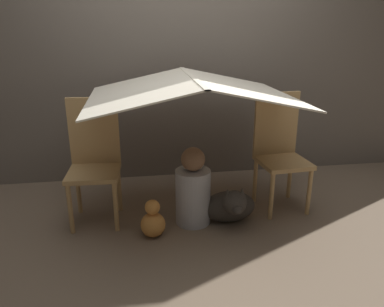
% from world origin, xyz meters
% --- Properties ---
extents(ground_plane, '(8.80, 8.80, 0.00)m').
position_xyz_m(ground_plane, '(0.00, 0.00, 0.00)').
color(ground_plane, '#7A6651').
extents(wall_back, '(7.00, 0.05, 2.50)m').
position_xyz_m(wall_back, '(0.00, 1.15, 1.25)').
color(wall_back, '#6B6056').
rests_on(wall_back, ground_plane).
extents(chair_left, '(0.41, 0.41, 0.97)m').
position_xyz_m(chair_left, '(-0.76, 0.32, 0.51)').
color(chair_left, tan).
rests_on(chair_left, ground_plane).
extents(chair_right, '(0.42, 0.42, 0.97)m').
position_xyz_m(chair_right, '(0.76, 0.32, 0.51)').
color(chair_right, tan).
rests_on(chair_right, ground_plane).
extents(sheet_canopy, '(1.54, 1.22, 0.17)m').
position_xyz_m(sheet_canopy, '(0.00, 0.24, 1.06)').
color(sheet_canopy, silver).
extents(person_front, '(0.27, 0.27, 0.63)m').
position_xyz_m(person_front, '(-0.01, 0.11, 0.27)').
color(person_front, '#B2B2B7').
rests_on(person_front, ground_plane).
extents(dog, '(0.42, 0.40, 0.36)m').
position_xyz_m(dog, '(0.27, 0.03, 0.16)').
color(dog, '#332D28').
rests_on(dog, ground_plane).
extents(plush_toy, '(0.19, 0.19, 0.29)m').
position_xyz_m(plush_toy, '(-0.34, -0.06, 0.12)').
color(plush_toy, '#D88C3F').
rests_on(plush_toy, ground_plane).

